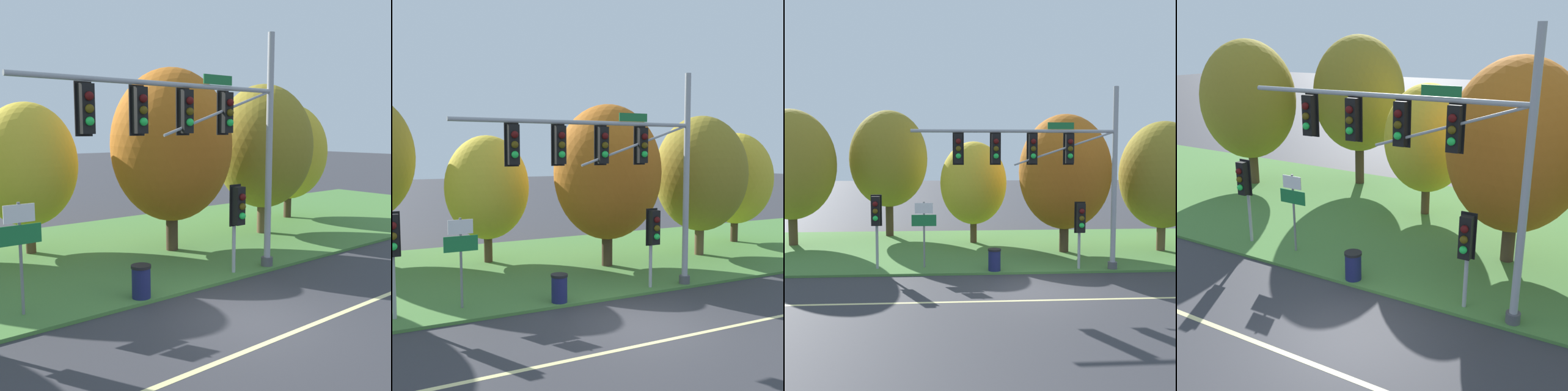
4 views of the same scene
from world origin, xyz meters
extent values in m
plane|color=#333338|center=(0.00, 0.00, 0.00)|extent=(160.00, 160.00, 0.00)
cube|color=beige|center=(0.00, -1.20, 0.00)|extent=(36.00, 0.16, 0.01)
cube|color=#477A38|center=(0.00, 8.25, 0.05)|extent=(48.00, 11.50, 0.10)
cylinder|color=#9EA0A5|center=(3.70, 2.84, 3.96)|extent=(0.22, 0.22, 7.72)
cylinder|color=#4C4C51|center=(3.70, 2.84, 0.25)|extent=(0.40, 0.40, 0.30)
cylinder|color=#9EA0A5|center=(-0.57, 2.84, 5.96)|extent=(8.54, 0.14, 0.14)
cylinder|color=#9EA0A5|center=(1.56, 2.84, 5.26)|extent=(4.30, 0.08, 1.48)
cube|color=black|center=(1.75, 2.84, 5.23)|extent=(0.34, 0.28, 1.22)
cube|color=black|center=(1.75, 3.00, 5.23)|extent=(0.46, 0.04, 1.34)
sphere|color=#4C0C0C|center=(1.75, 2.67, 5.53)|extent=(0.22, 0.22, 0.22)
sphere|color=#51420C|center=(1.75, 2.67, 5.23)|extent=(0.22, 0.22, 0.22)
sphere|color=green|center=(1.75, 2.67, 4.93)|extent=(0.22, 0.22, 0.22)
cube|color=black|center=(0.20, 2.84, 5.23)|extent=(0.34, 0.28, 1.22)
cube|color=black|center=(0.20, 3.00, 5.23)|extent=(0.46, 0.04, 1.34)
sphere|color=#4C0C0C|center=(0.20, 2.67, 5.53)|extent=(0.22, 0.22, 0.22)
sphere|color=#51420C|center=(0.20, 2.67, 5.23)|extent=(0.22, 0.22, 0.22)
sphere|color=green|center=(0.20, 2.67, 4.93)|extent=(0.22, 0.22, 0.22)
cube|color=black|center=(-1.35, 2.84, 5.23)|extent=(0.34, 0.28, 1.22)
cube|color=black|center=(-1.35, 3.00, 5.23)|extent=(0.46, 0.04, 1.34)
sphere|color=#4C0C0C|center=(-1.35, 2.67, 5.53)|extent=(0.22, 0.22, 0.22)
sphere|color=#51420C|center=(-1.35, 2.67, 5.23)|extent=(0.22, 0.22, 0.22)
sphere|color=green|center=(-1.35, 2.67, 4.93)|extent=(0.22, 0.22, 0.22)
cube|color=black|center=(-2.90, 2.84, 5.23)|extent=(0.34, 0.28, 1.22)
cube|color=black|center=(-2.90, 3.00, 5.23)|extent=(0.46, 0.04, 1.34)
sphere|color=#4C0C0C|center=(-2.90, 2.67, 5.53)|extent=(0.22, 0.22, 0.22)
sphere|color=#51420C|center=(-2.90, 2.67, 5.23)|extent=(0.22, 0.22, 0.22)
sphere|color=green|center=(-2.90, 2.67, 4.93)|extent=(0.22, 0.22, 0.22)
cube|color=#196B33|center=(1.36, 2.79, 6.18)|extent=(1.10, 0.04, 0.28)
cylinder|color=#9EA0A5|center=(2.27, 2.99, 1.49)|extent=(0.12, 0.12, 2.78)
cube|color=black|center=(2.27, 2.79, 2.32)|extent=(0.34, 0.28, 1.22)
cube|color=black|center=(2.27, 2.95, 2.32)|extent=(0.46, 0.04, 1.34)
sphere|color=#4C0C0C|center=(2.27, 2.61, 2.62)|extent=(0.22, 0.22, 0.22)
sphere|color=#51420C|center=(2.27, 2.61, 2.32)|extent=(0.22, 0.22, 0.22)
sphere|color=green|center=(2.27, 2.61, 2.02)|extent=(0.22, 0.22, 0.22)
cylinder|color=slate|center=(-4.37, 3.68, 1.53)|extent=(0.08, 0.08, 2.86)
cube|color=white|center=(-4.37, 3.65, 2.68)|extent=(0.78, 0.03, 0.45)
cube|color=#197238|center=(-4.37, 3.65, 2.15)|extent=(1.07, 0.03, 0.49)
cylinder|color=#4C3823|center=(-1.91, 9.65, 1.26)|extent=(0.37, 0.37, 2.32)
ellipsoid|color=gold|center=(-1.91, 9.65, 3.43)|extent=(3.67, 3.67, 4.58)
cylinder|color=#423021|center=(2.50, 6.68, 1.49)|extent=(0.46, 0.46, 2.77)
ellipsoid|color=#B76019|center=(2.50, 6.68, 4.13)|extent=(4.58, 4.58, 5.73)
cylinder|color=brown|center=(7.54, 6.69, 1.44)|extent=(0.43, 0.43, 2.68)
ellipsoid|color=olive|center=(7.54, 6.69, 3.97)|extent=(4.33, 4.33, 5.42)
cylinder|color=#423021|center=(11.46, 8.52, 1.29)|extent=(0.39, 0.39, 2.38)
ellipsoid|color=gold|center=(11.46, 8.52, 3.55)|extent=(3.92, 3.92, 4.90)
cylinder|color=#191E4C|center=(-1.39, 2.84, 0.53)|extent=(0.52, 0.52, 0.85)
cylinder|color=black|center=(-1.39, 2.84, 0.99)|extent=(0.56, 0.56, 0.08)
camera|label=1|loc=(-8.48, -8.23, 4.74)|focal=45.00mm
camera|label=2|loc=(-7.57, -11.57, 5.03)|focal=45.00mm
camera|label=3|loc=(-3.36, -17.41, 4.94)|focal=45.00mm
camera|label=4|loc=(6.14, -9.11, 7.48)|focal=45.00mm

